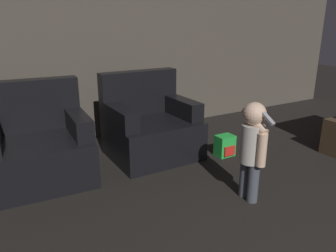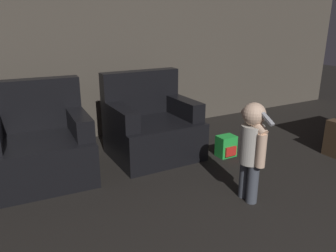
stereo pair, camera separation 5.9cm
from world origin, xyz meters
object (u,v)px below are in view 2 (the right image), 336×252
object	(u,v)px
armchair_right	(151,128)
armchair_left	(39,146)
toy_backpack	(226,146)
person_toddler	(252,145)

from	to	relation	value
armchair_right	armchair_left	bearing A→B (deg)	179.87
armchair_left	toy_backpack	world-z (taller)	armchair_left
armchair_left	person_toddler	world-z (taller)	armchair_left
person_toddler	armchair_left	bearing A→B (deg)	-128.24
toy_backpack	person_toddler	bearing A→B (deg)	-117.31
armchair_right	person_toddler	xyz separation A→B (m)	(0.27, -1.30, 0.18)
armchair_right	toy_backpack	size ratio (longest dim) A/B	3.87
armchair_right	person_toddler	world-z (taller)	armchair_right
armchair_left	armchair_right	distance (m)	1.19
person_toddler	toy_backpack	distance (m)	1.02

